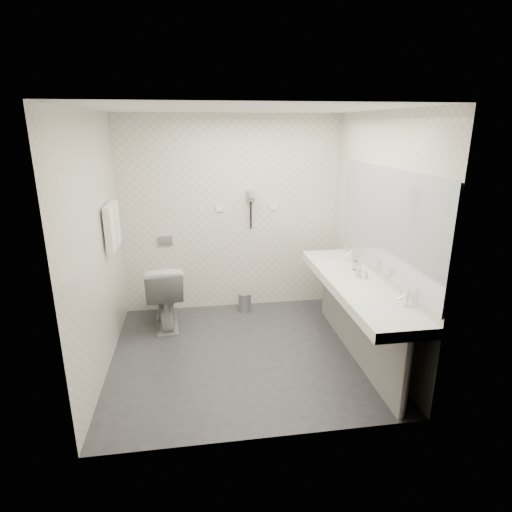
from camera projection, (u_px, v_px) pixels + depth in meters
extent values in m
plane|color=#2E2E34|center=(244.00, 353.00, 4.54)|extent=(2.80, 2.80, 0.00)
plane|color=white|center=(242.00, 109.00, 3.79)|extent=(2.80, 2.80, 0.00)
plane|color=silver|center=(231.00, 215.00, 5.39)|extent=(2.80, 0.00, 2.80)
plane|color=silver|center=(266.00, 291.00, 2.94)|extent=(2.80, 0.00, 2.80)
plane|color=silver|center=(96.00, 248.00, 3.97)|extent=(0.00, 2.60, 2.60)
plane|color=silver|center=(377.00, 237.00, 4.36)|extent=(0.00, 2.60, 2.60)
cube|color=white|center=(356.00, 285.00, 4.27)|extent=(0.55, 2.20, 0.10)
cube|color=gray|center=(355.00, 323.00, 4.40)|extent=(0.03, 2.15, 0.75)
cylinder|color=silver|center=(406.00, 379.00, 3.42)|extent=(0.06, 0.06, 0.75)
cylinder|color=silver|center=(327.00, 287.00, 5.39)|extent=(0.06, 0.06, 0.75)
cube|color=#B2BCC6|center=(386.00, 222.00, 4.11)|extent=(0.02, 2.20, 1.05)
ellipsoid|color=white|center=(384.00, 309.00, 3.65)|extent=(0.40, 0.31, 0.05)
ellipsoid|color=white|center=(335.00, 262.00, 4.87)|extent=(0.40, 0.31, 0.05)
cylinder|color=silver|center=(406.00, 298.00, 3.65)|extent=(0.04, 0.04, 0.15)
cylinder|color=silver|center=(352.00, 254.00, 4.87)|extent=(0.04, 0.04, 0.15)
imported|color=silver|center=(359.00, 273.00, 4.33)|extent=(0.06, 0.06, 0.09)
imported|color=silver|center=(358.00, 273.00, 4.36)|extent=(0.07, 0.07, 0.08)
imported|color=silver|center=(366.00, 274.00, 4.29)|extent=(0.05, 0.05, 0.11)
cylinder|color=silver|center=(358.00, 267.00, 4.52)|extent=(0.07, 0.07, 0.10)
cylinder|color=silver|center=(355.00, 266.00, 4.56)|extent=(0.07, 0.07, 0.10)
imported|color=white|center=(165.00, 294.00, 5.08)|extent=(0.51, 0.83, 0.80)
cube|color=#B2B5BA|center=(165.00, 241.00, 5.35)|extent=(0.18, 0.02, 0.12)
cylinder|color=#B2B5BA|center=(245.00, 303.00, 5.54)|extent=(0.19, 0.19, 0.24)
cylinder|color=#B2B5BA|center=(245.00, 294.00, 5.50)|extent=(0.17, 0.17, 0.01)
cylinder|color=silver|center=(109.00, 206.00, 4.40)|extent=(0.02, 0.62, 0.02)
cube|color=white|center=(110.00, 229.00, 4.34)|extent=(0.07, 0.24, 0.48)
cube|color=white|center=(114.00, 223.00, 4.60)|extent=(0.07, 0.24, 0.48)
cube|color=#939398|center=(251.00, 196.00, 5.32)|extent=(0.10, 0.04, 0.14)
cylinder|color=#939398|center=(251.00, 194.00, 5.25)|extent=(0.08, 0.14, 0.08)
cylinder|color=black|center=(251.00, 215.00, 5.38)|extent=(0.02, 0.02, 0.35)
cube|color=white|center=(219.00, 208.00, 5.33)|extent=(0.09, 0.02, 0.09)
cube|color=white|center=(273.00, 207.00, 5.43)|extent=(0.09, 0.02, 0.09)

